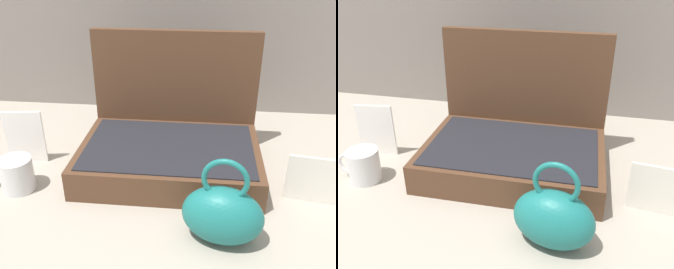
% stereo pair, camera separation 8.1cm
% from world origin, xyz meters
% --- Properties ---
extents(ground_plane, '(6.00, 6.00, 0.00)m').
position_xyz_m(ground_plane, '(0.00, 0.00, 0.00)').
color(ground_plane, '#9E9384').
extents(open_suitcase, '(0.48, 0.34, 0.35)m').
position_xyz_m(open_suitcase, '(-0.02, 0.15, 0.07)').
color(open_suitcase, '#4C301E').
rests_on(open_suitcase, ground_plane).
extents(teal_pouch_handbag, '(0.18, 0.13, 0.20)m').
position_xyz_m(teal_pouch_handbag, '(0.11, -0.14, 0.07)').
color(teal_pouch_handbag, '#196B66').
rests_on(teal_pouch_handbag, ground_plane).
extents(coffee_mug, '(0.12, 0.08, 0.09)m').
position_xyz_m(coffee_mug, '(-0.39, -0.01, 0.04)').
color(coffee_mug, silver).
rests_on(coffee_mug, ground_plane).
extents(info_card_left, '(0.13, 0.03, 0.12)m').
position_xyz_m(info_card_left, '(0.33, 0.02, 0.06)').
color(info_card_left, silver).
rests_on(info_card_left, ground_plane).
extents(poster_card_right, '(0.11, 0.02, 0.15)m').
position_xyz_m(poster_card_right, '(-0.43, 0.12, 0.08)').
color(poster_card_right, white).
rests_on(poster_card_right, ground_plane).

